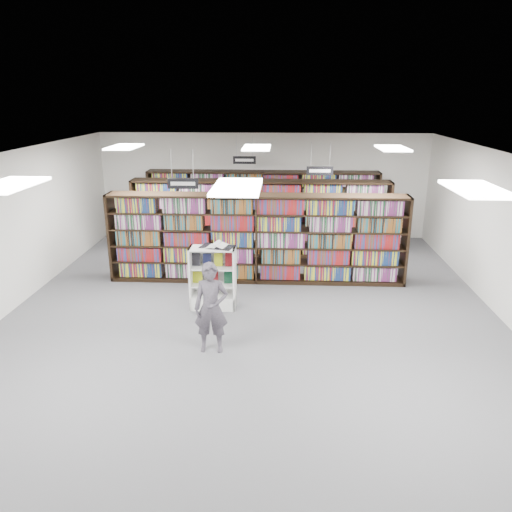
{
  "coord_description": "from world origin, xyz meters",
  "views": [
    {
      "loc": [
        0.56,
        -9.31,
        4.28
      ],
      "look_at": [
        0.06,
        0.5,
        1.1
      ],
      "focal_mm": 35.0,
      "sensor_mm": 36.0,
      "label": 1
    }
  ],
  "objects_px": {
    "endcap_display": "(213,287)",
    "open_book": "(217,246)",
    "bookshelf_row_near": "(257,238)",
    "shopper": "(211,308)"
  },
  "relations": [
    {
      "from": "open_book",
      "to": "shopper",
      "type": "bearing_deg",
      "value": -70.93
    },
    {
      "from": "bookshelf_row_near",
      "to": "endcap_display",
      "type": "relative_size",
      "value": 5.31
    },
    {
      "from": "bookshelf_row_near",
      "to": "endcap_display",
      "type": "xyz_separation_m",
      "value": [
        -0.83,
        -1.63,
        -0.6
      ]
    },
    {
      "from": "bookshelf_row_near",
      "to": "endcap_display",
      "type": "height_order",
      "value": "bookshelf_row_near"
    },
    {
      "from": "endcap_display",
      "to": "open_book",
      "type": "height_order",
      "value": "open_book"
    },
    {
      "from": "endcap_display",
      "to": "shopper",
      "type": "xyz_separation_m",
      "value": [
        0.22,
        -1.89,
        0.35
      ]
    },
    {
      "from": "bookshelf_row_near",
      "to": "open_book",
      "type": "relative_size",
      "value": 9.56
    },
    {
      "from": "open_book",
      "to": "bookshelf_row_near",
      "type": "bearing_deg",
      "value": 80.53
    },
    {
      "from": "bookshelf_row_near",
      "to": "open_book",
      "type": "height_order",
      "value": "bookshelf_row_near"
    },
    {
      "from": "bookshelf_row_near",
      "to": "open_book",
      "type": "bearing_deg",
      "value": -114.53
    }
  ]
}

